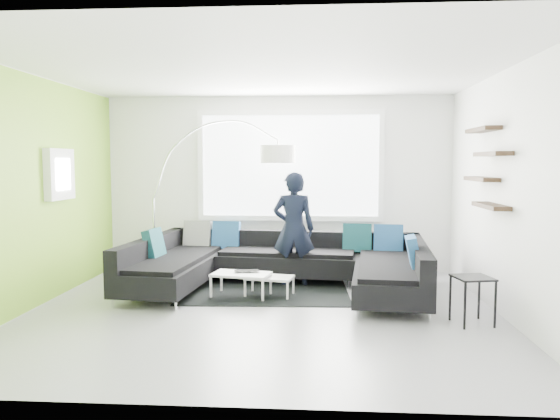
% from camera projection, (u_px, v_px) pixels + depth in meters
% --- Properties ---
extents(ground, '(5.50, 5.50, 0.00)m').
position_uv_depth(ground, '(262.00, 312.00, 6.40)').
color(ground, gray).
rests_on(ground, ground).
extents(room_shell, '(5.54, 5.04, 2.82)m').
position_uv_depth(room_shell, '(267.00, 158.00, 6.44)').
color(room_shell, white).
rests_on(room_shell, ground).
extents(sectional_sofa, '(4.06, 2.74, 0.83)m').
position_uv_depth(sectional_sofa, '(279.00, 266.00, 7.33)').
color(sectional_sofa, black).
rests_on(sectional_sofa, ground).
extents(rug, '(2.30, 1.71, 0.01)m').
position_uv_depth(rug, '(265.00, 291.00, 7.43)').
color(rug, black).
rests_on(rug, ground).
extents(coffee_table, '(1.04, 0.72, 0.31)m').
position_uv_depth(coffee_table, '(255.00, 285.00, 7.14)').
color(coffee_table, silver).
rests_on(coffee_table, ground).
extents(arc_lamp, '(2.35, 1.17, 2.39)m').
position_uv_depth(arc_lamp, '(153.00, 199.00, 8.42)').
color(arc_lamp, silver).
rests_on(arc_lamp, ground).
extents(side_table, '(0.45, 0.45, 0.52)m').
position_uv_depth(side_table, '(472.00, 300.00, 5.91)').
color(side_table, black).
rests_on(side_table, ground).
extents(person, '(0.59, 0.39, 1.62)m').
position_uv_depth(person, '(294.00, 229.00, 7.76)').
color(person, black).
rests_on(person, ground).
extents(laptop, '(0.39, 0.31, 0.03)m').
position_uv_depth(laptop, '(247.00, 272.00, 7.13)').
color(laptop, black).
rests_on(laptop, coffee_table).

